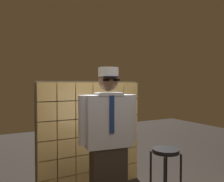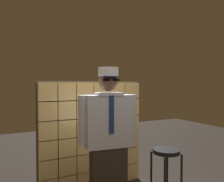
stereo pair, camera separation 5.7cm
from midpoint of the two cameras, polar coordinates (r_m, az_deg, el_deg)
glass_block_wall at (r=3.47m, az=-4.49°, el=-11.26°), size 1.66×0.10×1.66m
standing_person at (r=2.66m, az=-0.34°, el=-12.61°), size 0.72×0.34×1.79m
bar_stool at (r=3.04m, az=14.33°, el=-17.86°), size 0.34×0.34×0.77m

